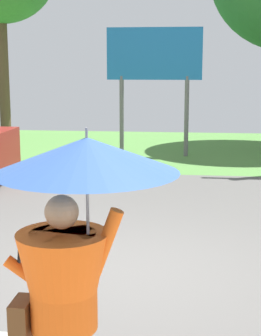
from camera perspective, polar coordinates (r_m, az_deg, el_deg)
The scene contains 3 objects.
ground_plane at distance 9.63m, azimuth 1.17°, elevation -4.55°, with size 40.00×22.00×0.20m.
monk_pedestrian at distance 3.58m, azimuth -6.33°, elevation -11.17°, with size 1.16×1.16×2.13m.
roadside_billboard at distance 14.98m, azimuth 2.53°, elevation 11.00°, with size 2.60×0.12×3.50m.
Camera 1 is at (0.87, -6.29, 2.51)m, focal length 57.76 mm.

